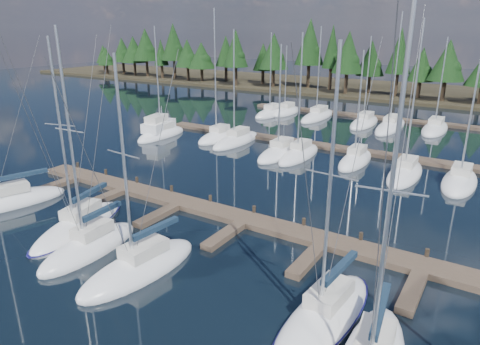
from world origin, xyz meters
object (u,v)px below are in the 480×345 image
Objects in this scene: main_dock at (242,223)px; front_sailboat_4 at (324,316)px; motor_yacht_left at (159,132)px; front_sailboat_1 at (79,226)px; front_sailboat_0 at (3,203)px; front_sailboat_3 at (140,267)px; front_sailboat_2 at (90,247)px.

front_sailboat_4 reaches higher than main_dock.
motor_yacht_left is at bearing 143.84° from front_sailboat_4.
front_sailboat_1 is 1.00× the size of front_sailboat_4.
front_sailboat_1 reaches higher than motor_yacht_left.
front_sailboat_0 is at bearing -179.12° from front_sailboat_4.
main_dock is 11.15m from front_sailboat_4.
front_sailboat_4 is (26.64, 0.41, 0.00)m from front_sailboat_0.
front_sailboat_4 is at bearing 0.88° from front_sailboat_0.
front_sailboat_1 is 1.05× the size of front_sailboat_3.
front_sailboat_4 reaches higher than front_sailboat_0.
front_sailboat_2 is 15.13m from front_sailboat_4.
main_dock is 8.49m from front_sailboat_3.
front_sailboat_2 is at bearing -126.89° from main_dock.
front_sailboat_1 is 3.46m from front_sailboat_2.
front_sailboat_1 reaches higher than front_sailboat_0.
front_sailboat_2 reaches higher than front_sailboat_1.
main_dock is 3.19× the size of front_sailboat_4.
front_sailboat_4 is (10.65, 1.55, 0.00)m from front_sailboat_3.
front_sailboat_0 is 11.63m from front_sailboat_2.
front_sailboat_1 is at bearing 167.65° from front_sailboat_3.
front_sailboat_2 is at bearing -27.09° from front_sailboat_1.
front_sailboat_2 is 1.10× the size of front_sailboat_3.
motor_yacht_left is at bearing 144.26° from main_dock.
main_dock is 28.56m from motor_yacht_left.
motor_yacht_left reaches higher than main_dock.
front_sailboat_0 is 0.95× the size of front_sailboat_2.
front_sailboat_0 is 16.03m from front_sailboat_3.
main_dock is 19.15m from front_sailboat_0.
front_sailboat_3 reaches higher than main_dock.
front_sailboat_4 reaches higher than motor_yacht_left.
motor_yacht_left is at bearing 120.81° from front_sailboat_1.
front_sailboat_2 reaches higher than front_sailboat_4.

